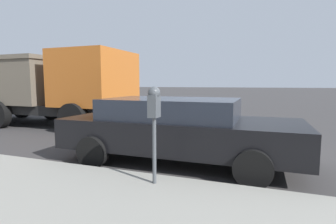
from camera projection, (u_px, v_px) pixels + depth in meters
The scene contains 4 objects.
ground_plane at pixel (231, 155), 6.21m from camera, with size 220.00×220.00×0.00m, color #3D3A3A.
parking_meter at pixel (154, 110), 3.95m from camera, with size 0.21×0.19×1.50m.
car_black at pixel (178, 128), 5.62m from camera, with size 2.17×4.96×1.37m.
dump_truck at pixel (40, 85), 10.77m from camera, with size 3.00×7.77×2.87m.
Camera 1 is at (-6.21, -0.67, 1.69)m, focal length 28.00 mm.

